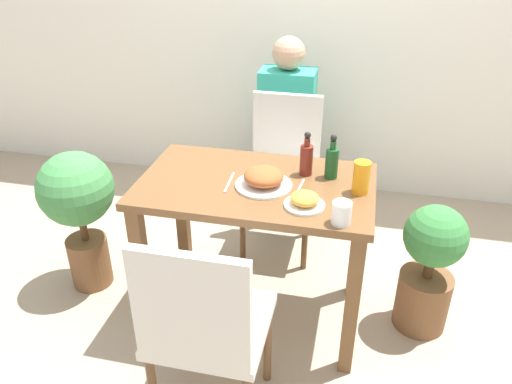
# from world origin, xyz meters

# --- Properties ---
(ground_plane) EXTENTS (16.00, 16.00, 0.00)m
(ground_plane) POSITION_xyz_m (0.00, 0.00, 0.00)
(ground_plane) COLOR tan
(wall_back) EXTENTS (8.00, 0.05, 2.60)m
(wall_back) POSITION_xyz_m (0.00, 1.49, 1.30)
(wall_back) COLOR white
(wall_back) RESTS_ON ground_plane
(dining_table) EXTENTS (1.04, 0.63, 0.76)m
(dining_table) POSITION_xyz_m (0.00, 0.00, 0.62)
(dining_table) COLOR brown
(dining_table) RESTS_ON ground_plane
(chair_near) EXTENTS (0.42, 0.42, 0.91)m
(chair_near) POSITION_xyz_m (-0.04, -0.66, 0.52)
(chair_near) COLOR silver
(chair_near) RESTS_ON ground_plane
(chair_far) EXTENTS (0.42, 0.42, 0.91)m
(chair_far) POSITION_xyz_m (0.01, 0.68, 0.52)
(chair_far) COLOR silver
(chair_far) RESTS_ON ground_plane
(food_plate) EXTENTS (0.25, 0.25, 0.09)m
(food_plate) POSITION_xyz_m (0.04, -0.03, 0.80)
(food_plate) COLOR white
(food_plate) RESTS_ON dining_table
(side_plate) EXTENTS (0.17, 0.17, 0.06)m
(side_plate) POSITION_xyz_m (0.24, -0.16, 0.79)
(side_plate) COLOR white
(side_plate) RESTS_ON dining_table
(drink_cup) EXTENTS (0.08, 0.08, 0.09)m
(drink_cup) POSITION_xyz_m (0.39, -0.26, 0.81)
(drink_cup) COLOR white
(drink_cup) RESTS_ON dining_table
(juice_glass) EXTENTS (0.07, 0.07, 0.14)m
(juice_glass) POSITION_xyz_m (0.45, 0.01, 0.83)
(juice_glass) COLOR orange
(juice_glass) RESTS_ON dining_table
(sauce_bottle) EXTENTS (0.06, 0.06, 0.21)m
(sauce_bottle) POSITION_xyz_m (0.32, 0.12, 0.84)
(sauce_bottle) COLOR #194C23
(sauce_bottle) RESTS_ON dining_table
(condiment_bottle) EXTENTS (0.06, 0.06, 0.21)m
(condiment_bottle) POSITION_xyz_m (0.20, 0.13, 0.84)
(condiment_bottle) COLOR maroon
(condiment_bottle) RESTS_ON dining_table
(fork_utensil) EXTENTS (0.02, 0.19, 0.00)m
(fork_utensil) POSITION_xyz_m (-0.11, -0.03, 0.76)
(fork_utensil) COLOR silver
(fork_utensil) RESTS_ON dining_table
(spoon_utensil) EXTENTS (0.03, 0.20, 0.00)m
(spoon_utensil) POSITION_xyz_m (0.19, -0.03, 0.76)
(spoon_utensil) COLOR silver
(spoon_utensil) RESTS_ON dining_table
(potted_plant_left) EXTENTS (0.38, 0.38, 0.78)m
(potted_plant_left) POSITION_xyz_m (-0.94, 0.04, 0.50)
(potted_plant_left) COLOR brown
(potted_plant_left) RESTS_ON ground_plane
(potted_plant_right) EXTENTS (0.29, 0.29, 0.67)m
(potted_plant_right) POSITION_xyz_m (0.81, 0.11, 0.36)
(potted_plant_right) COLOR brown
(potted_plant_right) RESTS_ON ground_plane
(person_figure) EXTENTS (0.34, 0.22, 1.17)m
(person_figure) POSITION_xyz_m (-0.04, 1.07, 0.58)
(person_figure) COLOR #2D3347
(person_figure) RESTS_ON ground_plane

